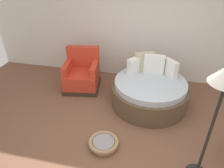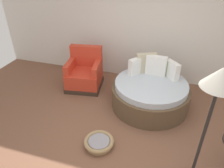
{
  "view_description": "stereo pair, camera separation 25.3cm",
  "coord_description": "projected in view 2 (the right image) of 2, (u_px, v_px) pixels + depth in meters",
  "views": [
    {
      "loc": [
        0.34,
        -2.59,
        2.78
      ],
      "look_at": [
        -0.46,
        0.95,
        0.55
      ],
      "focal_mm": 33.91,
      "sensor_mm": 36.0,
      "label": 1
    },
    {
      "loc": [
        0.58,
        -2.52,
        2.78
      ],
      "look_at": [
        -0.46,
        0.95,
        0.55
      ],
      "focal_mm": 33.91,
      "sensor_mm": 36.0,
      "label": 2
    }
  ],
  "objects": [
    {
      "name": "floor_lamp",
      "position": [
        217.0,
        91.0,
        2.25
      ],
      "size": [
        0.4,
        0.4,
        1.82
      ],
      "color": "black",
      "rests_on": "ground_plane"
    },
    {
      "name": "back_wall",
      "position": [
        150.0,
        22.0,
        4.89
      ],
      "size": [
        8.0,
        0.12,
        2.89
      ],
      "primitive_type": "cube",
      "color": "silver",
      "rests_on": "ground_plane"
    },
    {
      "name": "red_armchair",
      "position": [
        85.0,
        74.0,
        5.08
      ],
      "size": [
        0.91,
        0.91,
        0.94
      ],
      "color": "#38281E",
      "rests_on": "ground_plane"
    },
    {
      "name": "pet_basket",
      "position": [
        99.0,
        142.0,
        3.56
      ],
      "size": [
        0.51,
        0.51,
        0.13
      ],
      "color": "#9E7F56",
      "rests_on": "ground_plane"
    },
    {
      "name": "ground_plane",
      "position": [
        122.0,
        143.0,
        3.66
      ],
      "size": [
        8.0,
        8.0,
        0.02
      ],
      "primitive_type": "cube",
      "color": "brown"
    },
    {
      "name": "round_daybed",
      "position": [
        150.0,
        93.0,
        4.43
      ],
      "size": [
        1.6,
        1.6,
        1.0
      ],
      "color": "brown",
      "rests_on": "ground_plane"
    }
  ]
}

